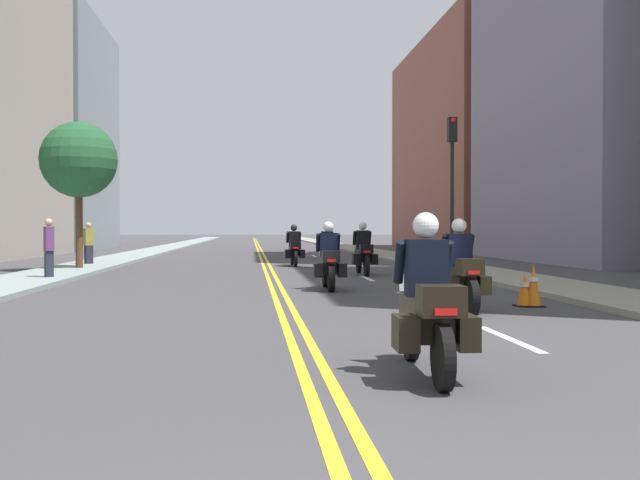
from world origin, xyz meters
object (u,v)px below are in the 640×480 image
at_px(motorcycle_0, 428,310).
at_px(pedestrian_1, 49,249).
at_px(traffic_cone_1, 534,285).
at_px(traffic_cone_0, 525,289).
at_px(motorcycle_3, 363,253).
at_px(pedestrian_0, 89,244).
at_px(street_tree_0, 79,160).
at_px(motorcycle_2, 329,263).
at_px(motorcycle_4, 294,249).
at_px(motorcycle_5, 328,246).
at_px(traffic_light_near, 452,166).
at_px(motorcycle_1, 461,274).

height_order(motorcycle_0, pedestrian_1, pedestrian_1).
bearing_deg(traffic_cone_1, traffic_cone_0, 155.00).
xyz_separation_m(motorcycle_3, pedestrian_0, (-9.65, 5.90, 0.19)).
bearing_deg(motorcycle_0, street_tree_0, 113.77).
relative_size(motorcycle_0, traffic_cone_1, 2.70).
distance_m(motorcycle_0, pedestrian_0, 23.22).
relative_size(motorcycle_2, motorcycle_3, 0.91).
height_order(motorcycle_0, motorcycle_4, motorcycle_4).
xyz_separation_m(motorcycle_5, traffic_cone_0, (1.48, -21.17, -0.34)).
bearing_deg(motorcycle_2, motorcycle_3, 74.27).
relative_size(traffic_light_near, pedestrian_0, 2.99).
bearing_deg(motorcycle_0, traffic_cone_0, 63.82).
bearing_deg(traffic_light_near, street_tree_0, 169.58).
xyz_separation_m(motorcycle_2, motorcycle_4, (-0.15, 11.33, 0.02)).
relative_size(motorcycle_1, pedestrian_1, 1.21).
bearing_deg(traffic_cone_1, motorcycle_3, 99.98).
relative_size(motorcycle_1, traffic_light_near, 0.42).
height_order(motorcycle_1, traffic_cone_0, motorcycle_1).
distance_m(motorcycle_1, pedestrian_0, 19.05).
distance_m(motorcycle_4, traffic_light_near, 7.60).
bearing_deg(motorcycle_3, pedestrian_0, 148.31).
bearing_deg(pedestrian_1, motorcycle_4, -69.74).
bearing_deg(pedestrian_0, traffic_cone_0, 86.68).
xyz_separation_m(traffic_cone_0, traffic_cone_1, (0.14, -0.07, 0.08)).
relative_size(motorcycle_2, traffic_cone_0, 3.21).
relative_size(traffic_cone_0, pedestrian_0, 0.38).
xyz_separation_m(motorcycle_4, street_tree_0, (-7.51, -2.86, 3.12)).
relative_size(traffic_light_near, street_tree_0, 1.00).
relative_size(motorcycle_0, motorcycle_3, 0.96).
height_order(motorcycle_5, pedestrian_0, pedestrian_0).
bearing_deg(pedestrian_1, motorcycle_0, -179.01).
distance_m(motorcycle_5, traffic_cone_1, 21.30).
bearing_deg(motorcycle_4, traffic_cone_0, -79.05).
distance_m(motorcycle_4, traffic_cone_1, 15.89).
bearing_deg(motorcycle_5, pedestrian_0, -151.46).
distance_m(traffic_light_near, pedestrian_1, 12.63).
bearing_deg(motorcycle_4, motorcycle_5, 70.12).
xyz_separation_m(traffic_cone_1, pedestrian_1, (-10.78, 7.80, 0.50)).
xyz_separation_m(motorcycle_1, pedestrian_0, (-9.77, 16.36, 0.22)).
bearing_deg(motorcycle_4, traffic_light_near, -48.10).
bearing_deg(pedestrian_0, street_tree_0, 56.96).
relative_size(motorcycle_3, traffic_cone_1, 2.80).
xyz_separation_m(traffic_cone_1, street_tree_0, (-11.04, 12.63, 3.38)).
height_order(traffic_cone_0, traffic_light_near, traffic_light_near).
xyz_separation_m(traffic_cone_0, pedestrian_0, (-11.22, 15.56, 0.55)).
bearing_deg(motorcycle_0, pedestrian_0, 111.75).
height_order(motorcycle_2, pedestrian_0, pedestrian_0).
bearing_deg(motorcycle_5, traffic_cone_0, -87.40).
bearing_deg(traffic_light_near, motorcycle_0, -106.21).
relative_size(motorcycle_0, traffic_light_near, 0.43).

